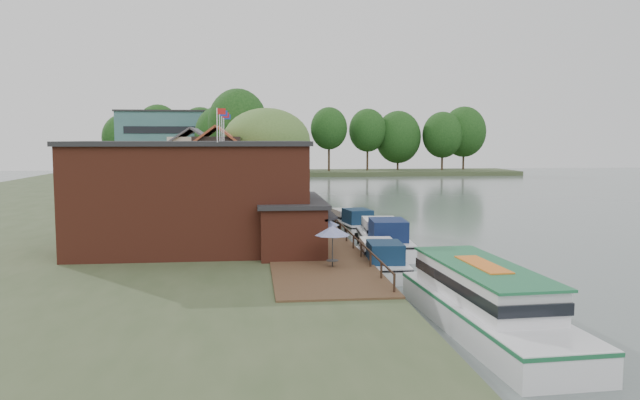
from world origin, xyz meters
name	(u,v)px	position (x,y,z in m)	size (l,w,h in m)	color
ground	(422,257)	(0.00, 0.00, 0.00)	(260.00, 260.00, 0.00)	slate
land_bank	(103,204)	(-30.00, 35.00, 0.50)	(50.00, 140.00, 1.00)	#384728
quay_deck	(299,225)	(-8.00, 10.00, 1.05)	(6.00, 50.00, 0.10)	#47301E
quay_rail	(330,219)	(-5.30, 10.50, 1.50)	(0.20, 49.00, 1.00)	black
pub	(222,196)	(-14.00, -1.00, 4.65)	(20.00, 11.00, 7.30)	maroon
hotel_block	(195,146)	(-22.00, 70.00, 7.15)	(25.40, 12.40, 12.30)	#38666B
cottage_a	(218,174)	(-15.00, 14.00, 5.25)	(8.60, 7.60, 8.50)	black
cottage_b	(194,169)	(-18.00, 24.00, 5.25)	(9.60, 8.60, 8.50)	beige
cottage_c	(235,165)	(-14.00, 33.00, 5.25)	(7.60, 7.60, 8.50)	black
willow	(267,161)	(-10.50, 19.00, 6.21)	(8.60, 8.60, 10.43)	#476B2D
umbrella_0	(332,246)	(-7.48, -7.82, 2.29)	(2.04, 2.04, 2.38)	navy
umbrella_1	(322,235)	(-7.60, -3.66, 2.29)	(2.21, 2.21, 2.38)	navy
umbrella_2	(314,230)	(-7.87, -1.23, 2.29)	(2.15, 2.15, 2.38)	navy
umbrella_3	(312,224)	(-7.68, 1.82, 2.29)	(2.43, 2.43, 2.38)	#1C409A
umbrella_4	(312,217)	(-7.31, 5.69, 2.29)	(2.46, 2.46, 2.38)	navy
umbrella_5	(312,215)	(-7.17, 7.04, 2.29)	(2.07, 2.07, 2.38)	navy
cruiser_0	(381,255)	(-3.96, -4.52, 1.09)	(2.95, 9.13, 2.18)	white
cruiser_1	(384,234)	(-2.25, 2.58, 1.34)	(3.52, 10.88, 2.68)	white
cruiser_2	(351,219)	(-3.08, 12.71, 1.13)	(3.03, 9.37, 2.25)	silver
tour_boat	(488,299)	(-1.89, -17.19, 1.47)	(3.80, 13.46, 2.94)	silver
swan	(432,286)	(-2.08, -9.51, 0.22)	(0.44, 0.44, 0.44)	white
bank_tree_0	(238,142)	(-13.75, 40.87, 8.01)	(7.83, 7.83, 14.02)	#143811
bank_tree_1	(236,147)	(-14.30, 50.72, 7.20)	(7.61, 7.61, 12.40)	#143811
bank_tree_2	(220,145)	(-16.96, 59.25, 7.37)	(8.15, 8.15, 12.74)	#143811
bank_tree_3	(242,148)	(-13.80, 76.24, 6.71)	(7.74, 7.74, 11.41)	#143811
bank_tree_4	(223,143)	(-17.64, 84.17, 7.58)	(8.02, 8.02, 13.17)	#143811
bank_tree_5	(230,145)	(-16.44, 92.14, 7.09)	(8.63, 8.63, 12.18)	#143811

